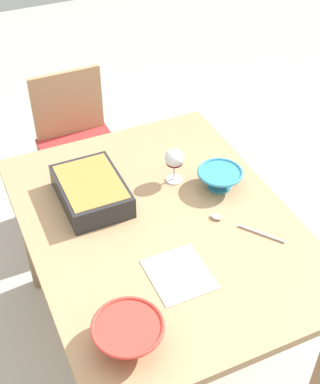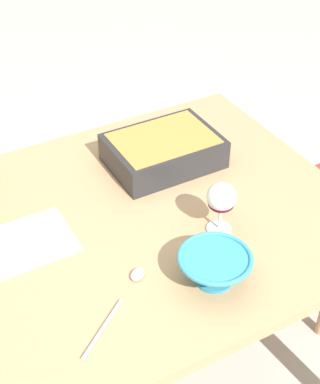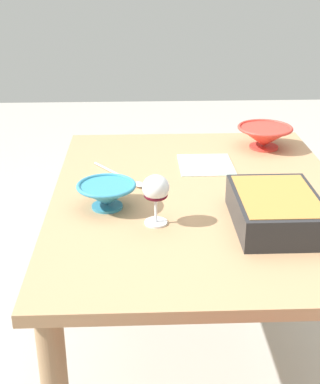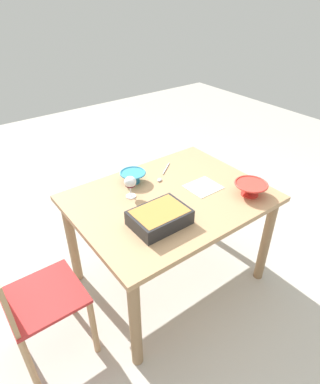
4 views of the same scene
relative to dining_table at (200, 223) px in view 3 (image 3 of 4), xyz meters
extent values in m
plane|color=#B2ADA3|center=(0.00, 0.00, -0.63)|extent=(8.00, 8.00, 0.00)
cube|color=tan|center=(0.00, 0.00, 0.09)|extent=(1.22, 0.93, 0.03)
cylinder|color=#93704E|center=(0.55, -0.40, -0.28)|extent=(0.07, 0.07, 0.70)
cylinder|color=#93704E|center=(0.55, 0.40, -0.28)|extent=(0.07, 0.07, 0.70)
cylinder|color=white|center=(-0.20, 0.15, 0.11)|extent=(0.06, 0.06, 0.01)
cylinder|color=white|center=(-0.20, 0.15, 0.15)|extent=(0.01, 0.01, 0.07)
ellipsoid|color=white|center=(-0.20, 0.15, 0.22)|extent=(0.08, 0.08, 0.07)
ellipsoid|color=#4C0A19|center=(-0.20, 0.15, 0.19)|extent=(0.07, 0.07, 0.03)
cube|color=#262628|center=(-0.22, -0.18, 0.15)|extent=(0.32, 0.23, 0.09)
cube|color=#B27A38|center=(-0.22, -0.18, 0.19)|extent=(0.29, 0.21, 0.02)
cylinder|color=red|center=(0.42, -0.29, 0.11)|extent=(0.11, 0.11, 0.01)
cone|color=red|center=(0.42, -0.29, 0.15)|extent=(0.20, 0.20, 0.07)
torus|color=red|center=(0.42, -0.29, 0.19)|extent=(0.21, 0.21, 0.01)
cylinder|color=teal|center=(-0.09, 0.29, 0.11)|extent=(0.09, 0.09, 0.01)
cone|color=teal|center=(-0.09, 0.29, 0.15)|extent=(0.17, 0.17, 0.06)
torus|color=teal|center=(-0.09, 0.29, 0.18)|extent=(0.18, 0.18, 0.01)
cylinder|color=silver|center=(0.20, 0.30, 0.11)|extent=(0.14, 0.11, 0.01)
ellipsoid|color=silver|center=(0.06, 0.19, 0.11)|extent=(0.05, 0.05, 0.01)
cube|color=#B2CCB7|center=(0.25, -0.04, 0.11)|extent=(0.22, 0.19, 0.00)
camera|label=1|loc=(1.29, -0.58, 1.47)|focal=50.97mm
camera|label=2|loc=(0.48, 1.06, 1.12)|focal=54.31mm
camera|label=3|loc=(-1.56, 0.19, 0.81)|focal=50.79mm
camera|label=4|loc=(-1.09, -1.35, 1.27)|focal=30.59mm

